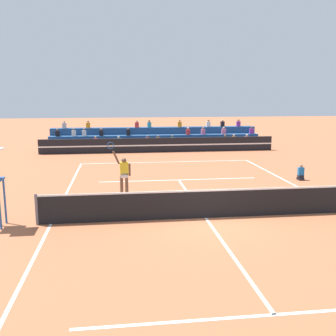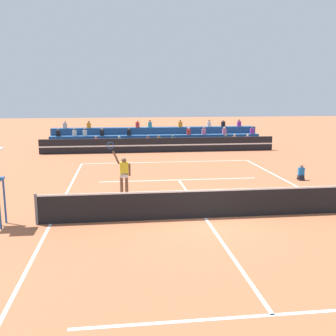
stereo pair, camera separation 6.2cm
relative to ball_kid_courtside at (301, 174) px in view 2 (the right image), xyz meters
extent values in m
plane|color=#AD603D|center=(-6.34, -5.61, -0.33)|extent=(120.00, 120.00, 0.00)
cube|color=white|center=(-6.34, 6.29, -0.33)|extent=(11.00, 0.10, 0.01)
cube|color=white|center=(-11.84, -5.61, -0.33)|extent=(0.10, 23.80, 0.01)
cube|color=white|center=(-6.34, -12.04, -0.33)|extent=(8.25, 0.10, 0.01)
cube|color=white|center=(-6.34, 0.81, -0.33)|extent=(8.25, 0.10, 0.01)
cube|color=white|center=(-6.34, -5.61, -0.33)|extent=(0.10, 12.85, 0.01)
cylinder|color=slate|center=(-12.29, -5.61, 0.22)|extent=(0.10, 0.10, 1.10)
cube|color=black|center=(-6.34, -5.61, 0.17)|extent=(11.90, 0.02, 1.00)
cube|color=white|center=(-6.34, -5.61, 0.70)|extent=(11.90, 0.04, 0.06)
cube|color=black|center=(-6.34, 10.80, 0.22)|extent=(18.00, 0.24, 1.10)
cube|color=white|center=(-6.34, 10.67, 0.22)|extent=(18.00, 0.02, 0.10)
cube|color=navy|center=(-6.34, 12.07, -0.06)|extent=(17.15, 0.95, 0.55)
cube|color=black|center=(-0.80, 11.90, 0.44)|extent=(0.32, 0.22, 0.44)
sphere|color=#9E7051|center=(-0.80, 11.90, 0.76)|extent=(0.18, 0.18, 0.18)
cube|color=teal|center=(-9.40, 11.90, 0.44)|extent=(0.32, 0.22, 0.44)
sphere|color=beige|center=(-9.40, 11.90, 0.76)|extent=(0.18, 0.18, 0.18)
cube|color=red|center=(-11.19, 11.90, 0.44)|extent=(0.32, 0.22, 0.44)
sphere|color=#9E7051|center=(-11.19, 11.90, 0.76)|extent=(0.18, 0.18, 0.18)
cube|color=pink|center=(-7.12, 11.90, 0.44)|extent=(0.32, 0.22, 0.44)
sphere|color=brown|center=(-7.12, 11.90, 0.76)|extent=(0.18, 0.18, 0.18)
cube|color=pink|center=(1.03, 11.90, 0.44)|extent=(0.32, 0.22, 0.44)
sphere|color=beige|center=(1.03, 11.90, 0.76)|extent=(0.18, 0.18, 0.18)
cube|color=orange|center=(-0.07, 11.90, 0.44)|extent=(0.32, 0.22, 0.44)
sphere|color=tan|center=(-0.07, 11.90, 0.76)|extent=(0.18, 0.18, 0.18)
cube|color=teal|center=(-5.13, 11.90, 0.44)|extent=(0.32, 0.22, 0.44)
sphere|color=brown|center=(-5.13, 11.90, 0.76)|extent=(0.18, 0.18, 0.18)
cube|color=orange|center=(-6.27, 11.90, 0.44)|extent=(0.32, 0.22, 0.44)
sphere|color=brown|center=(-6.27, 11.90, 0.76)|extent=(0.18, 0.18, 0.18)
cube|color=navy|center=(-6.34, 13.02, 0.22)|extent=(17.15, 0.95, 1.10)
cube|color=silver|center=(-12.12, 12.85, 0.99)|extent=(0.32, 0.22, 0.44)
sphere|color=brown|center=(-12.12, 12.85, 1.31)|extent=(0.18, 0.18, 0.18)
cube|color=black|center=(-10.77, 12.85, 0.99)|extent=(0.32, 0.22, 0.44)
sphere|color=#9E7051|center=(-10.77, 12.85, 1.31)|extent=(0.18, 0.18, 0.18)
cube|color=purple|center=(1.73, 12.85, 0.99)|extent=(0.32, 0.22, 0.44)
sphere|color=brown|center=(1.73, 12.85, 1.31)|extent=(0.18, 0.18, 0.18)
cube|color=silver|center=(-12.94, 12.85, 0.99)|extent=(0.32, 0.22, 0.44)
sphere|color=brown|center=(-12.94, 12.85, 1.31)|extent=(0.18, 0.18, 0.18)
cube|color=red|center=(-3.70, 12.85, 0.99)|extent=(0.32, 0.22, 0.44)
sphere|color=beige|center=(-3.70, 12.85, 1.31)|extent=(0.18, 0.18, 0.18)
cube|color=black|center=(-8.61, 12.85, 0.99)|extent=(0.32, 0.22, 0.44)
sphere|color=brown|center=(-8.61, 12.85, 1.31)|extent=(0.18, 0.18, 0.18)
cube|color=pink|center=(-2.42, 12.85, 0.99)|extent=(0.32, 0.22, 0.44)
sphere|color=#9E7051|center=(-2.42, 12.85, 1.31)|extent=(0.18, 0.18, 0.18)
cube|color=pink|center=(-0.67, 12.85, 0.99)|extent=(0.32, 0.22, 0.44)
sphere|color=beige|center=(-0.67, 12.85, 1.31)|extent=(0.18, 0.18, 0.18)
cube|color=black|center=(-14.19, 12.85, 0.99)|extent=(0.32, 0.22, 0.44)
sphere|color=brown|center=(-14.19, 12.85, 1.31)|extent=(0.18, 0.18, 0.18)
cube|color=navy|center=(-6.34, 13.97, 0.49)|extent=(17.15, 0.95, 1.65)
cube|color=black|center=(-0.53, 13.80, 1.54)|extent=(0.32, 0.22, 0.44)
sphere|color=beige|center=(-0.53, 13.80, 1.86)|extent=(0.18, 0.18, 0.18)
cube|color=teal|center=(-6.82, 13.80, 1.54)|extent=(0.32, 0.22, 0.44)
sphere|color=brown|center=(-6.82, 13.80, 1.86)|extent=(0.18, 0.18, 0.18)
cube|color=red|center=(-7.86, 13.80, 1.54)|extent=(0.32, 0.22, 0.44)
sphere|color=tan|center=(-7.86, 13.80, 1.86)|extent=(0.18, 0.18, 0.18)
cube|color=#B2B2B7|center=(-13.77, 13.80, 1.54)|extent=(0.32, 0.22, 0.44)
sphere|color=tan|center=(-13.77, 13.80, 1.86)|extent=(0.18, 0.18, 0.18)
cube|color=purple|center=(0.87, 13.80, 1.54)|extent=(0.32, 0.22, 0.44)
sphere|color=brown|center=(0.87, 13.80, 1.86)|extent=(0.18, 0.18, 0.18)
cube|color=orange|center=(-4.25, 13.80, 1.54)|extent=(0.32, 0.22, 0.44)
sphere|color=#9E7051|center=(-4.25, 13.80, 1.86)|extent=(0.18, 0.18, 0.18)
cube|color=orange|center=(-11.86, 13.80, 1.54)|extent=(0.32, 0.22, 0.44)
sphere|color=#9E7051|center=(-11.86, 13.80, 1.86)|extent=(0.18, 0.18, 0.18)
cube|color=silver|center=(-1.77, 13.80, 1.54)|extent=(0.32, 0.22, 0.44)
sphere|color=#9E7051|center=(-1.77, 13.80, 1.86)|extent=(0.18, 0.18, 0.18)
cylinder|color=#285699|center=(-13.40, -5.29, 0.47)|extent=(0.07, 0.07, 1.60)
cube|color=black|center=(0.00, 0.00, -0.27)|extent=(0.28, 0.36, 0.12)
cube|color=black|center=(0.00, 0.00, -0.15)|extent=(0.28, 0.24, 0.18)
cube|color=#1966B2|center=(0.00, 0.00, 0.14)|extent=(0.30, 0.18, 0.40)
sphere|color=#9E7051|center=(0.00, 0.00, 0.43)|extent=(0.17, 0.17, 0.17)
cylinder|color=brown|center=(-9.11, -2.11, 0.12)|extent=(0.14, 0.14, 0.90)
cylinder|color=brown|center=(-9.34, -2.05, 0.12)|extent=(0.14, 0.14, 0.90)
cube|color=white|center=(-9.22, -2.10, 0.61)|extent=(0.33, 0.22, 0.20)
cube|color=yellow|center=(-9.22, -2.10, 0.91)|extent=(0.37, 0.22, 0.56)
sphere|color=brown|center=(-9.22, -2.10, 1.27)|extent=(0.22, 0.22, 0.22)
cube|color=white|center=(-9.11, -2.15, -0.29)|extent=(0.14, 0.27, 0.09)
cube|color=white|center=(-9.34, -2.09, -0.29)|extent=(0.14, 0.27, 0.09)
cylinder|color=brown|center=(-8.98, -2.08, 0.85)|extent=(0.09, 0.09, 0.56)
cylinder|color=brown|center=(-9.55, -2.12, 1.41)|extent=(0.32, 0.11, 0.59)
cylinder|color=black|center=(-9.71, -2.13, 1.77)|extent=(0.12, 0.04, 0.22)
torus|color=#1E4C99|center=(-9.78, -2.14, 1.94)|extent=(0.40, 0.05, 0.40)
sphere|color=#C6DB33|center=(-3.80, -3.05, -0.30)|extent=(0.07, 0.07, 0.07)
camera|label=1|loc=(-9.45, -19.06, 4.16)|focal=42.00mm
camera|label=2|loc=(-9.38, -19.07, 4.16)|focal=42.00mm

